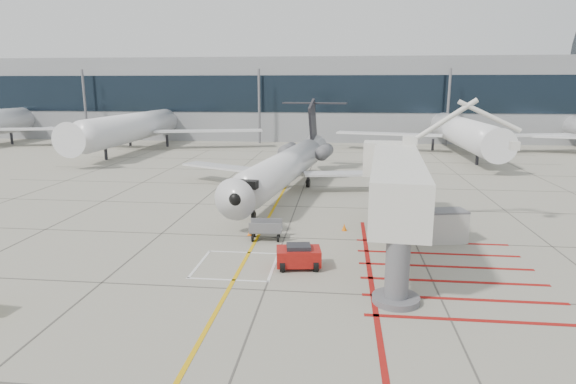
# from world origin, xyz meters

# --- Properties ---
(ground_plane) EXTENTS (260.00, 260.00, 0.00)m
(ground_plane) POSITION_xyz_m (0.00, 0.00, 0.00)
(ground_plane) COLOR #9F9B89
(ground_plane) RESTS_ON ground
(regional_jet) EXTENTS (27.29, 32.49, 7.74)m
(regional_jet) POSITION_xyz_m (-1.70, 14.66, 3.87)
(regional_jet) COLOR silver
(regional_jet) RESTS_ON ground_plane
(jet_bridge) EXTENTS (10.06, 18.70, 7.21)m
(jet_bridge) POSITION_xyz_m (6.47, 1.54, 3.61)
(jet_bridge) COLOR silver
(jet_bridge) RESTS_ON ground_plane
(pushback_tug) EXTENTS (2.46, 1.74, 1.33)m
(pushback_tug) POSITION_xyz_m (1.32, -0.98, 0.67)
(pushback_tug) COLOR #9F130F
(pushback_tug) RESTS_ON ground_plane
(baggage_cart) EXTENTS (2.05, 1.37, 1.25)m
(baggage_cart) POSITION_xyz_m (-1.11, 3.54, 0.62)
(baggage_cart) COLOR #5E5F63
(baggage_cart) RESTS_ON ground_plane
(ground_power_unit) EXTENTS (2.75, 1.95, 1.98)m
(ground_power_unit) POSITION_xyz_m (9.77, 4.36, 0.99)
(ground_power_unit) COLOR #B8B5AF
(ground_power_unit) RESTS_ON ground_plane
(cone_nose) EXTENTS (0.31, 0.31, 0.43)m
(cone_nose) POSITION_xyz_m (-2.25, 4.19, 0.21)
(cone_nose) COLOR orange
(cone_nose) RESTS_ON ground_plane
(cone_side) EXTENTS (0.33, 0.33, 0.46)m
(cone_side) POSITION_xyz_m (3.74, 5.93, 0.23)
(cone_side) COLOR orange
(cone_side) RESTS_ON ground_plane
(terminal_building) EXTENTS (180.00, 28.00, 14.00)m
(terminal_building) POSITION_xyz_m (10.00, 70.00, 7.00)
(terminal_building) COLOR gray
(terminal_building) RESTS_ON ground_plane
(terminal_glass_band) EXTENTS (180.00, 0.10, 6.00)m
(terminal_glass_band) POSITION_xyz_m (10.00, 55.95, 8.00)
(terminal_glass_band) COLOR black
(terminal_glass_band) RESTS_ON ground_plane
(bg_aircraft_b) EXTENTS (36.27, 40.30, 12.09)m
(bg_aircraft_b) POSITION_xyz_m (-26.68, 46.00, 6.04)
(bg_aircraft_b) COLOR silver
(bg_aircraft_b) RESTS_ON ground_plane
(bg_aircraft_c) EXTENTS (33.99, 37.76, 11.33)m
(bg_aircraft_c) POSITION_xyz_m (19.72, 46.00, 5.66)
(bg_aircraft_c) COLOR silver
(bg_aircraft_c) RESTS_ON ground_plane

